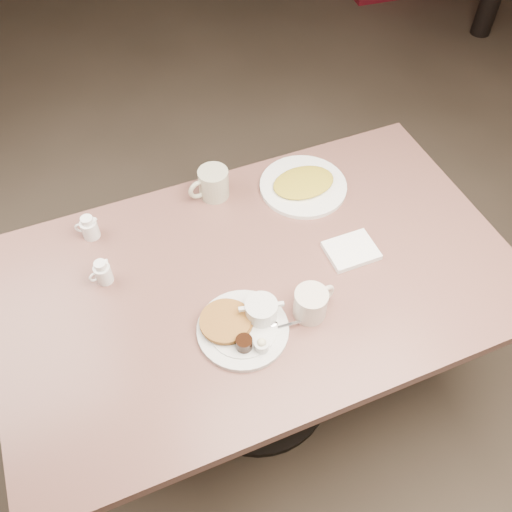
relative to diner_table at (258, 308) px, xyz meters
name	(u,v)px	position (x,y,z in m)	size (l,w,h in m)	color
room	(260,82)	(0.00, 0.00, 0.82)	(7.04, 8.04, 2.84)	#4C3F33
diner_table	(258,308)	(0.00, 0.00, 0.00)	(1.50, 0.90, 0.75)	#84564C
main_plate	(244,324)	(-0.10, -0.15, 0.19)	(0.32, 0.30, 0.07)	silver
coffee_mug_near	(311,303)	(0.08, -0.17, 0.22)	(0.14, 0.11, 0.09)	beige
napkin	(351,251)	(0.29, -0.03, 0.18)	(0.15, 0.12, 0.02)	white
coffee_mug_far	(213,184)	(-0.01, 0.36, 0.22)	(0.15, 0.11, 0.10)	#B6B398
creamer_left	(103,272)	(-0.42, 0.16, 0.21)	(0.07, 0.05, 0.08)	white
creamer_right	(89,228)	(-0.42, 0.34, 0.21)	(0.07, 0.06, 0.08)	white
hash_plate	(303,185)	(0.28, 0.28, 0.18)	(0.30, 0.30, 0.04)	white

